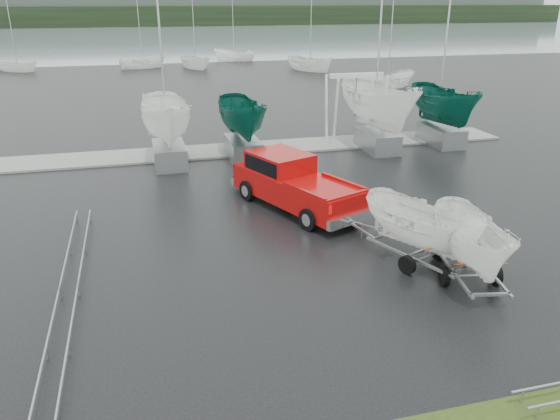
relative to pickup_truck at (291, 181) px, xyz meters
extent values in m
plane|color=black|center=(0.69, -3.55, -1.12)|extent=(120.00, 120.00, 0.00)
plane|color=gray|center=(0.69, 96.45, -1.13)|extent=(300.00, 300.00, 0.00)
cube|color=gray|center=(0.69, 9.45, -1.07)|extent=(30.00, 3.00, 0.12)
cube|color=black|center=(0.69, 166.45, 1.88)|extent=(300.00, 8.00, 6.00)
cube|color=#4C5651|center=(0.69, 174.45, 3.88)|extent=(300.00, 6.00, 10.00)
cube|color=#9E0908|center=(0.13, -0.32, -0.25)|extent=(4.38, 6.65, 1.03)
cube|color=#9E0908|center=(-0.30, 0.73, 0.56)|extent=(2.80, 3.07, 0.92)
cube|color=black|center=(-0.30, 0.73, 0.62)|extent=(2.73, 2.83, 0.60)
cube|color=silver|center=(1.34, -3.29, -0.58)|extent=(2.10, 1.01, 0.38)
cylinder|color=black|center=(-1.60, 1.20, -0.68)|extent=(0.63, 0.93, 0.87)
cylinder|color=black|center=(0.31, 1.98, -0.68)|extent=(0.63, 0.93, 0.87)
cylinder|color=black|center=(-0.05, -2.62, -0.68)|extent=(0.63, 0.93, 0.87)
cylinder|color=black|center=(1.86, -1.84, -0.68)|extent=(0.63, 0.93, 0.87)
cube|color=gray|center=(2.03, -6.46, -0.67)|extent=(1.43, 3.36, 0.08)
cube|color=gray|center=(3.05, -6.04, -0.67)|extent=(1.43, 3.36, 0.08)
cylinder|color=gray|center=(2.62, -6.44, -0.82)|extent=(1.51, 0.68, 0.08)
cylinder|color=black|center=(1.88, -6.74, -0.82)|extent=(0.39, 0.62, 0.60)
cylinder|color=black|center=(3.36, -6.13, -0.82)|extent=(0.39, 0.62, 0.60)
imported|color=white|center=(2.54, -6.25, 1.65)|extent=(2.25, 2.27, 4.55)
cube|color=#D94106|center=(2.24, -5.51, -0.12)|extent=(1.45, 0.62, 0.03)
cube|color=#D94106|center=(2.84, -6.99, -0.12)|extent=(1.45, 0.62, 0.03)
cube|color=gray|center=(2.91, -7.56, -0.67)|extent=(0.83, 3.54, 0.08)
cube|color=gray|center=(3.98, -7.79, -0.67)|extent=(0.83, 3.54, 0.08)
cylinder|color=gray|center=(3.40, -7.88, -0.82)|extent=(1.58, 0.41, 0.08)
cylinder|color=black|center=(2.62, -7.71, -0.82)|extent=(0.30, 0.62, 0.60)
cylinder|color=black|center=(4.19, -8.04, -0.82)|extent=(0.30, 0.62, 0.60)
imported|color=white|center=(3.44, -7.68, 1.60)|extent=(2.00, 2.03, 4.45)
cube|color=#D94106|center=(3.61, -6.90, -0.12)|extent=(1.52, 0.37, 0.03)
cube|color=#D94106|center=(3.28, -8.46, -0.12)|extent=(1.52, 0.37, 0.03)
cylinder|color=silver|center=(5.11, 8.65, 0.88)|extent=(0.16, 0.58, 3.99)
cylinder|color=silver|center=(5.11, 10.25, 0.88)|extent=(0.16, 0.58, 3.99)
cylinder|color=silver|center=(8.11, 8.65, 0.88)|extent=(0.16, 0.58, 3.99)
cylinder|color=silver|center=(8.11, 10.25, 0.88)|extent=(0.16, 0.58, 3.99)
cube|color=silver|center=(6.61, 9.45, 2.88)|extent=(3.30, 0.25, 0.25)
cube|color=gray|center=(-4.47, 7.45, -0.57)|extent=(1.60, 3.20, 1.10)
imported|color=white|center=(-4.47, 7.45, 3.27)|extent=(2.47, 2.54, 6.57)
cylinder|color=#B2B2B7|center=(-4.47, 7.95, 6.03)|extent=(0.10, 0.10, 7.00)
cube|color=gray|center=(-0.52, 7.65, -0.57)|extent=(1.60, 3.20, 1.10)
imported|color=#0B5041|center=(-0.52, 7.65, 2.92)|extent=(2.21, 2.27, 5.87)
cube|color=gray|center=(7.22, 7.45, -0.57)|extent=(1.60, 3.20, 1.10)
imported|color=white|center=(7.22, 7.45, 3.82)|extent=(2.89, 2.96, 7.67)
cylinder|color=#B2B2B7|center=(7.22, 7.95, 6.45)|extent=(0.10, 0.10, 7.00)
cube|color=gray|center=(11.47, 7.75, -0.57)|extent=(1.60, 3.20, 1.10)
imported|color=#0B5041|center=(11.47, 7.75, 3.15)|extent=(2.39, 2.45, 6.34)
cylinder|color=#B2B2B7|center=(11.47, 8.25, 5.94)|extent=(0.10, 0.10, 7.00)
cylinder|color=gray|center=(-8.06, -2.55, -0.77)|extent=(0.06, 6.50, 0.06)
cylinder|color=gray|center=(-8.56, -2.55, -0.77)|extent=(0.06, 6.50, 0.06)
cylinder|color=gray|center=(-8.06, -8.55, -0.77)|extent=(0.06, 6.50, 0.06)
cylinder|color=gray|center=(-8.56, -8.55, -0.77)|extent=(0.06, 6.50, 0.06)
imported|color=white|center=(1.80, 49.95, -1.12)|extent=(3.10, 3.14, 6.71)
cylinder|color=#B2B2B7|center=(1.80, 49.95, 2.88)|extent=(0.08, 0.08, 8.00)
imported|color=white|center=(18.10, 29.04, -1.12)|extent=(3.01, 2.96, 6.35)
cylinder|color=#B2B2B7|center=(18.10, 29.04, 2.88)|extent=(0.08, 0.08, 8.00)
imported|color=white|center=(14.98, 44.13, -1.12)|extent=(3.75, 3.79, 7.50)
cylinder|color=#B2B2B7|center=(14.98, 44.13, 2.88)|extent=(0.08, 0.08, 8.00)
imported|color=white|center=(-19.16, 52.07, -1.12)|extent=(2.87, 2.85, 5.50)
cylinder|color=#B2B2B7|center=(-19.16, 52.07, 2.88)|extent=(0.08, 0.08, 8.00)
imported|color=white|center=(8.04, 57.51, -1.12)|extent=(3.45, 3.44, 6.41)
cylinder|color=#B2B2B7|center=(8.04, 57.51, 2.88)|extent=(0.08, 0.08, 8.00)
imported|color=white|center=(-4.63, 51.64, -1.12)|extent=(2.78, 2.74, 5.89)
cylinder|color=#B2B2B7|center=(-4.63, 51.64, 2.88)|extent=(0.08, 0.08, 8.00)
camera|label=1|loc=(-5.94, -20.59, 7.01)|focal=35.00mm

